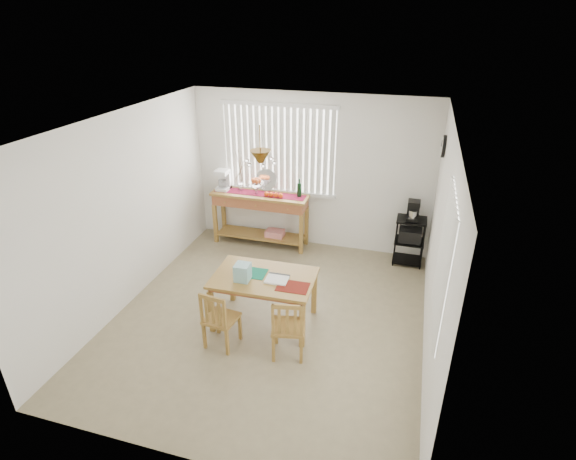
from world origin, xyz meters
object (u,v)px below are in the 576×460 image
(dining_table, at_px, (264,282))
(chair_left, at_px, (220,319))
(chair_right, at_px, (288,328))
(cart_items, at_px, (413,210))
(sideboard, at_px, (261,206))
(wire_cart, at_px, (410,237))

(dining_table, relative_size, chair_left, 1.64)
(dining_table, height_order, chair_right, chair_right)
(dining_table, bearing_deg, cart_items, 50.83)
(sideboard, bearing_deg, chair_right, -64.62)
(sideboard, xyz_separation_m, dining_table, (0.78, -2.11, -0.09))
(cart_items, bearing_deg, chair_right, -115.09)
(cart_items, height_order, dining_table, cart_items)
(chair_left, xyz_separation_m, chair_right, (0.83, 0.06, 0.01))
(chair_left, distance_m, chair_right, 0.84)
(chair_left, bearing_deg, wire_cart, 52.52)
(wire_cart, xyz_separation_m, cart_items, (0.00, 0.01, 0.46))
(sideboard, relative_size, dining_table, 1.27)
(sideboard, bearing_deg, cart_items, 0.26)
(dining_table, distance_m, chair_left, 0.74)
(wire_cart, bearing_deg, cart_items, 90.00)
(sideboard, height_order, wire_cart, sideboard)
(wire_cart, relative_size, chair_right, 0.96)
(dining_table, xyz_separation_m, chair_left, (-0.36, -0.61, -0.22))
(chair_right, bearing_deg, wire_cart, 64.84)
(sideboard, relative_size, chair_right, 2.04)
(chair_left, height_order, chair_right, chair_right)
(sideboard, relative_size, wire_cart, 2.13)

